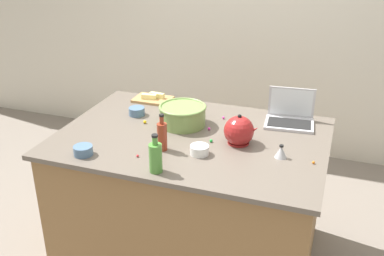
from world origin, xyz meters
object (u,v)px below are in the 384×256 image
cutting_board (153,99)px  bottle_soy (162,136)px  mixing_bowl_large (183,115)px  ramekin_small (199,150)px  kettle (239,131)px  ramekin_wide (137,111)px  kitchen_timer (281,152)px  butter_stick_left (149,97)px  laptop (290,116)px  bottle_olive (156,157)px  butter_stick_right (157,95)px  ramekin_medium (83,150)px

cutting_board → bottle_soy: bearing=-62.2°
mixing_bowl_large → ramekin_small: mixing_bowl_large is taller
kettle → ramekin_wide: (-0.76, 0.19, -0.05)m
cutting_board → kitchen_timer: (1.04, -0.58, 0.03)m
bottle_soy → kitchen_timer: bottle_soy is taller
butter_stick_left → laptop: bearing=-3.1°
ramekin_small → bottle_olive: bearing=-120.8°
butter_stick_right → butter_stick_left: bearing=-134.7°
cutting_board → ramekin_wide: size_ratio=2.53×
butter_stick_left → kitchen_timer: kitchen_timer is taller
cutting_board → ramekin_wide: 0.29m
mixing_bowl_large → butter_stick_right: mixing_bowl_large is taller
laptop → ramekin_small: laptop is taller
laptop → ramekin_medium: (-1.04, -0.84, -0.02)m
ramekin_medium → ramekin_small: bearing=20.0°
laptop → cutting_board: size_ratio=1.20×
cutting_board → butter_stick_left: butter_stick_left is taller
butter_stick_left → ramekin_wide: 0.27m
bottle_olive → kettle: size_ratio=1.01×
laptop → mixing_bowl_large: laptop is taller
butter_stick_right → ramekin_medium: (-0.05, -0.94, -0.01)m
bottle_soy → ramekin_medium: (-0.40, -0.21, -0.06)m
butter_stick_left → kitchen_timer: size_ratio=1.43×
kettle → butter_stick_right: bearing=146.1°
cutting_board → kitchen_timer: kitchen_timer is taller
ramekin_small → mixing_bowl_large: bearing=123.5°
cutting_board → ramekin_small: bearing=-49.3°
cutting_board → kettle: bearing=-31.9°
bottle_soy → ramekin_small: (0.22, 0.02, -0.06)m
kettle → ramekin_small: (-0.18, -0.21, -0.05)m
mixing_bowl_large → bottle_olive: 0.62m
mixing_bowl_large → ramekin_wide: bearing=172.0°
ramekin_wide → kitchen_timer: (1.03, -0.29, 0.01)m
bottle_soy → ramekin_small: bearing=4.5°
ramekin_small → butter_stick_right: bearing=128.6°
bottle_soy → ramekin_wide: (-0.37, 0.42, -0.06)m
cutting_board → ramekin_small: size_ratio=2.56×
butter_stick_left → ramekin_medium: same height
mixing_bowl_large → kitchen_timer: size_ratio=3.99×
butter_stick_left → bottle_olive: bearing=-63.7°
laptop → kitchen_timer: (0.02, -0.50, -0.01)m
kitchen_timer → laptop: bearing=92.6°
laptop → bottle_olive: (-0.58, -0.87, 0.04)m
bottle_soy → ramekin_wide: size_ratio=2.05×
laptop → butter_stick_left: size_ratio=2.99×
bottle_olive → butter_stick_left: bearing=116.3°
ramekin_medium → ramekin_wide: 0.63m
ramekin_small → ramekin_medium: 0.66m
kettle → cutting_board: kettle is taller
bottle_olive → butter_stick_left: 1.04m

